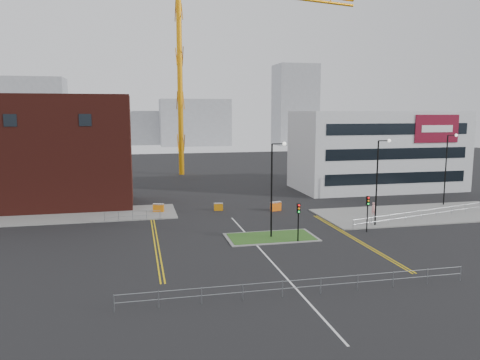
% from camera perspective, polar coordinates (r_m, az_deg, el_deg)
% --- Properties ---
extents(ground, '(200.00, 200.00, 0.00)m').
position_cam_1_polar(ground, '(37.41, 4.33, -10.40)').
color(ground, black).
rests_on(ground, ground).
extents(pavement_left, '(28.00, 8.00, 0.12)m').
position_cam_1_polar(pavement_left, '(57.92, -21.89, -4.14)').
color(pavement_left, slate).
rests_on(pavement_left, ground).
extents(pavement_right, '(24.00, 10.00, 0.12)m').
position_cam_1_polar(pavement_right, '(59.02, 21.10, -3.87)').
color(pavement_right, slate).
rests_on(pavement_right, ground).
extents(island_kerb, '(8.60, 4.60, 0.08)m').
position_cam_1_polar(island_kerb, '(45.27, 3.81, -6.98)').
color(island_kerb, slate).
rests_on(island_kerb, ground).
extents(grass_island, '(8.00, 4.00, 0.12)m').
position_cam_1_polar(grass_island, '(45.27, 3.81, -6.95)').
color(grass_island, '#1E4A18').
rests_on(grass_island, ground).
extents(brick_building, '(24.20, 10.07, 14.24)m').
position_cam_1_polar(brick_building, '(63.32, -24.03, 2.99)').
color(brick_building, '#4A1812').
rests_on(brick_building, ground).
extents(office_block, '(25.00, 12.20, 12.00)m').
position_cam_1_polar(office_block, '(75.46, 16.34, 3.50)').
color(office_block, silver).
rests_on(office_block, ground).
extents(tower_crane, '(51.68, 13.72, 39.96)m').
position_cam_1_polar(tower_crane, '(92.56, -3.97, 18.02)').
color(tower_crane, orange).
rests_on(tower_crane, ground).
extents(streetlamp_island, '(1.46, 0.36, 9.18)m').
position_cam_1_polar(streetlamp_island, '(44.21, 4.15, -0.23)').
color(streetlamp_island, black).
rests_on(streetlamp_island, ground).
extents(streetlamp_right_near, '(1.46, 0.36, 9.18)m').
position_cam_1_polar(streetlamp_right_near, '(50.72, 16.58, 0.56)').
color(streetlamp_right_near, black).
rests_on(streetlamp_right_near, ground).
extents(streetlamp_right_far, '(1.46, 0.36, 9.18)m').
position_cam_1_polar(streetlamp_right_far, '(64.99, 23.98, 1.84)').
color(streetlamp_right_far, black).
rests_on(streetlamp_right_far, ground).
extents(traffic_light_island, '(0.28, 0.33, 3.65)m').
position_cam_1_polar(traffic_light_island, '(43.40, 7.14, -4.26)').
color(traffic_light_island, black).
rests_on(traffic_light_island, ground).
extents(traffic_light_right, '(0.28, 0.33, 3.65)m').
position_cam_1_polar(traffic_light_right, '(48.39, 15.30, -3.18)').
color(traffic_light_right, black).
rests_on(traffic_light_right, ground).
extents(railing_front, '(24.05, 0.05, 1.10)m').
position_cam_1_polar(railing_front, '(31.79, 7.56, -12.42)').
color(railing_front, gray).
rests_on(railing_front, ground).
extents(railing_left, '(6.05, 0.05, 1.10)m').
position_cam_1_polar(railing_left, '(53.07, -12.97, -4.09)').
color(railing_left, gray).
rests_on(railing_left, ground).
extents(railing_right, '(19.05, 5.05, 1.10)m').
position_cam_1_polar(railing_right, '(56.02, 21.27, -3.76)').
color(railing_right, gray).
rests_on(railing_right, ground).
extents(centre_line, '(0.15, 30.00, 0.01)m').
position_cam_1_polar(centre_line, '(39.22, 3.47, -9.48)').
color(centre_line, silver).
rests_on(centre_line, ground).
extents(yellow_left_a, '(0.12, 24.00, 0.01)m').
position_cam_1_polar(yellow_left_a, '(45.49, -10.44, -7.07)').
color(yellow_left_a, gold).
rests_on(yellow_left_a, ground).
extents(yellow_left_b, '(0.12, 24.00, 0.01)m').
position_cam_1_polar(yellow_left_b, '(45.50, -10.06, -7.06)').
color(yellow_left_b, gold).
rests_on(yellow_left_b, ground).
extents(yellow_right_a, '(0.12, 20.00, 0.01)m').
position_cam_1_polar(yellow_right_a, '(46.14, 13.56, -6.95)').
color(yellow_right_a, gold).
rests_on(yellow_right_a, ground).
extents(yellow_right_b, '(0.12, 20.00, 0.01)m').
position_cam_1_polar(yellow_right_b, '(46.27, 13.90, -6.92)').
color(yellow_right_b, gold).
rests_on(yellow_right_b, ground).
extents(skyline_a, '(18.00, 12.00, 22.00)m').
position_cam_1_polar(skyline_a, '(156.67, -23.68, 7.36)').
color(skyline_a, gray).
rests_on(skyline_a, ground).
extents(skyline_b, '(24.00, 12.00, 16.00)m').
position_cam_1_polar(skyline_b, '(165.16, -5.53, 7.00)').
color(skyline_b, gray).
rests_on(skyline_b, ground).
extents(skyline_c, '(14.00, 12.00, 28.00)m').
position_cam_1_polar(skyline_c, '(168.24, 6.72, 9.05)').
color(skyline_c, gray).
rests_on(skyline_c, ground).
extents(skyline_d, '(30.00, 12.00, 12.00)m').
position_cam_1_polar(skyline_d, '(173.97, -11.86, 6.27)').
color(skyline_d, gray).
rests_on(skyline_d, ground).
extents(pedestrian, '(0.63, 0.46, 1.60)m').
position_cam_1_polar(pedestrian, '(56.34, 15.98, -3.42)').
color(pedestrian, pink).
rests_on(pedestrian, ground).
extents(barrier_left, '(1.35, 0.80, 1.08)m').
position_cam_1_polar(barrier_left, '(56.74, -9.91, -3.35)').
color(barrier_left, '#D16B0B').
rests_on(barrier_left, ground).
extents(barrier_mid, '(1.14, 0.58, 0.92)m').
position_cam_1_polar(barrier_mid, '(57.15, -2.64, -3.24)').
color(barrier_mid, '#CC780B').
rests_on(barrier_mid, ground).
extents(barrier_right, '(1.39, 0.76, 1.11)m').
position_cam_1_polar(barrier_right, '(57.07, 4.39, -3.16)').
color(barrier_right, orange).
rests_on(barrier_right, ground).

